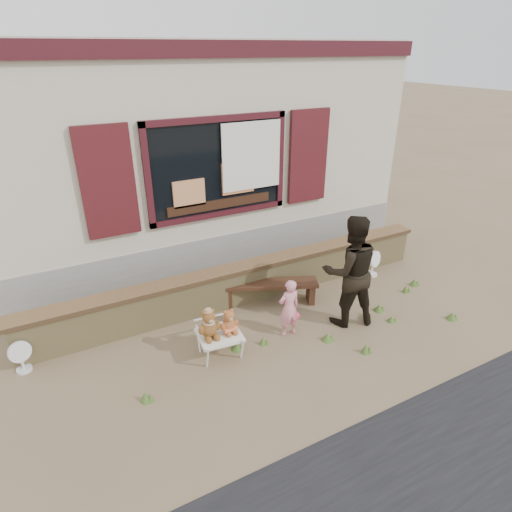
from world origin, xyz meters
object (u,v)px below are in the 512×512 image
teddy_bear_right (229,320)px  child (289,308)px  bench (270,288)px  folding_chair (220,336)px  teddy_bear_left (209,323)px  adult (350,271)px

teddy_bear_right → child: child is taller
bench → folding_chair: 1.53m
bench → child: bearing=-78.6°
bench → folding_chair: (-1.28, -0.85, 0.03)m
child → teddy_bear_right: bearing=0.3°
teddy_bear_left → adult: bearing=1.0°
bench → teddy_bear_left: 1.67m
teddy_bear_left → adult: size_ratio=0.25×
bench → folding_chair: bearing=-123.0°
bench → child: size_ratio=1.70×
teddy_bear_left → child: (1.23, -0.05, -0.11)m
teddy_bear_left → adult: adult is taller
teddy_bear_left → folding_chair: bearing=-0.0°
child → adult: adult is taller
teddy_bear_left → child: child is taller
teddy_bear_right → child: 0.95m
bench → teddy_bear_right: bearing=-119.5°
teddy_bear_right → adult: adult is taller
teddy_bear_right → adult: (1.93, -0.14, 0.34)m
child → folding_chair: bearing=-0.2°
bench → adult: adult is taller
folding_chair → teddy_bear_left: bearing=180.0°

